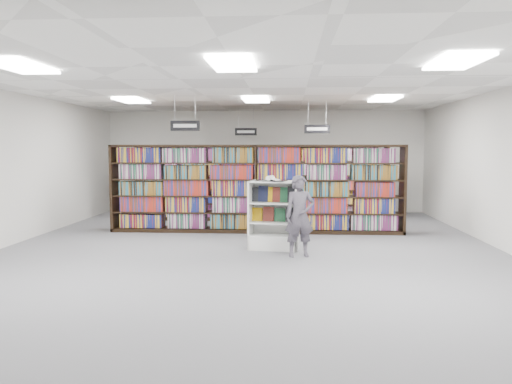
# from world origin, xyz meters

# --- Properties ---
(floor) EXTENTS (12.00, 12.00, 0.00)m
(floor) POSITION_xyz_m (0.00, 0.00, 0.00)
(floor) COLOR #535258
(floor) RESTS_ON ground
(ceiling) EXTENTS (10.00, 12.00, 0.10)m
(ceiling) POSITION_xyz_m (0.00, 0.00, 3.20)
(ceiling) COLOR white
(ceiling) RESTS_ON wall_back
(wall_back) EXTENTS (10.00, 0.10, 3.20)m
(wall_back) POSITION_xyz_m (0.00, 6.00, 1.60)
(wall_back) COLOR silver
(wall_back) RESTS_ON ground
(wall_front) EXTENTS (10.00, 0.10, 3.20)m
(wall_front) POSITION_xyz_m (0.00, -6.00, 1.60)
(wall_front) COLOR silver
(wall_front) RESTS_ON ground
(wall_left) EXTENTS (0.10, 12.00, 3.20)m
(wall_left) POSITION_xyz_m (-5.00, 0.00, 1.60)
(wall_left) COLOR silver
(wall_left) RESTS_ON ground
(wall_right) EXTENTS (0.10, 12.00, 3.20)m
(wall_right) POSITION_xyz_m (5.00, 0.00, 1.60)
(wall_right) COLOR silver
(wall_right) RESTS_ON ground
(bookshelf_row_near) EXTENTS (7.00, 0.60, 2.10)m
(bookshelf_row_near) POSITION_xyz_m (0.00, 2.00, 1.05)
(bookshelf_row_near) COLOR black
(bookshelf_row_near) RESTS_ON floor
(bookshelf_row_mid) EXTENTS (7.00, 0.60, 2.10)m
(bookshelf_row_mid) POSITION_xyz_m (0.00, 4.00, 1.05)
(bookshelf_row_mid) COLOR black
(bookshelf_row_mid) RESTS_ON floor
(bookshelf_row_far) EXTENTS (7.00, 0.60, 2.10)m
(bookshelf_row_far) POSITION_xyz_m (0.00, 5.70, 1.05)
(bookshelf_row_far) COLOR black
(bookshelf_row_far) RESTS_ON floor
(aisle_sign_left) EXTENTS (0.65, 0.02, 0.80)m
(aisle_sign_left) POSITION_xyz_m (-1.50, 1.00, 2.53)
(aisle_sign_left) COLOR #B2B2B7
(aisle_sign_left) RESTS_ON ceiling
(aisle_sign_right) EXTENTS (0.65, 0.02, 0.80)m
(aisle_sign_right) POSITION_xyz_m (1.50, 3.00, 2.53)
(aisle_sign_right) COLOR #B2B2B7
(aisle_sign_right) RESTS_ON ceiling
(aisle_sign_center) EXTENTS (0.65, 0.02, 0.80)m
(aisle_sign_center) POSITION_xyz_m (-0.50, 5.00, 2.53)
(aisle_sign_center) COLOR #B2B2B7
(aisle_sign_center) RESTS_ON ceiling
(troffer_front_left) EXTENTS (0.60, 1.20, 0.04)m
(troffer_front_left) POSITION_xyz_m (-3.00, -3.00, 3.16)
(troffer_front_left) COLOR white
(troffer_front_left) RESTS_ON ceiling
(troffer_front_center) EXTENTS (0.60, 1.20, 0.04)m
(troffer_front_center) POSITION_xyz_m (0.00, -3.00, 3.16)
(troffer_front_center) COLOR white
(troffer_front_center) RESTS_ON ceiling
(troffer_front_right) EXTENTS (0.60, 1.20, 0.04)m
(troffer_front_right) POSITION_xyz_m (3.00, -3.00, 3.16)
(troffer_front_right) COLOR white
(troffer_front_right) RESTS_ON ceiling
(troffer_back_left) EXTENTS (0.60, 1.20, 0.04)m
(troffer_back_left) POSITION_xyz_m (-3.00, 2.00, 3.16)
(troffer_back_left) COLOR white
(troffer_back_left) RESTS_ON ceiling
(troffer_back_center) EXTENTS (0.60, 1.20, 0.04)m
(troffer_back_center) POSITION_xyz_m (0.00, 2.00, 3.16)
(troffer_back_center) COLOR white
(troffer_back_center) RESTS_ON ceiling
(troffer_back_right) EXTENTS (0.60, 1.20, 0.04)m
(troffer_back_right) POSITION_xyz_m (3.00, 2.00, 3.16)
(troffer_back_right) COLOR white
(troffer_back_right) RESTS_ON ceiling
(endcap_display) EXTENTS (1.04, 0.62, 1.37)m
(endcap_display) POSITION_xyz_m (0.49, -0.01, 0.47)
(endcap_display) COLOR silver
(endcap_display) RESTS_ON floor
(open_book) EXTENTS (0.65, 0.48, 0.13)m
(open_book) POSITION_xyz_m (0.43, -0.12, 1.40)
(open_book) COLOR black
(open_book) RESTS_ON endcap_display
(shopper) EXTENTS (0.62, 0.47, 1.52)m
(shopper) POSITION_xyz_m (0.99, -0.70, 0.76)
(shopper) COLOR #4E4954
(shopper) RESTS_ON floor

